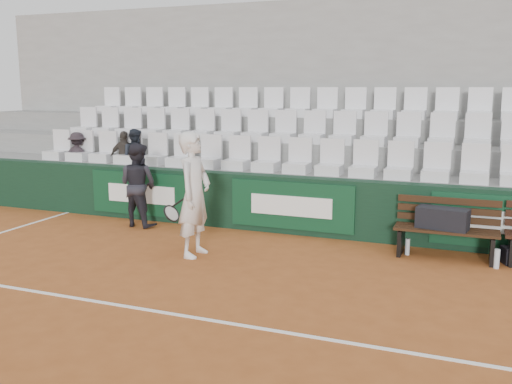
{
  "coord_description": "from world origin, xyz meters",
  "views": [
    {
      "loc": [
        2.75,
        -5.31,
        2.54
      ],
      "look_at": [
        -0.29,
        2.4,
        1.0
      ],
      "focal_mm": 40.0,
      "sensor_mm": 36.0,
      "label": 1
    }
  ],
  "objects_px": {
    "spectator_c": "(134,135)",
    "spectator_b": "(124,136)",
    "sports_bag_left": "(443,218)",
    "spectator_a": "(77,136)",
    "tennis_player": "(194,195)",
    "water_bottle_far": "(497,259)",
    "bench_left": "(445,243)",
    "water_bottle_near": "(407,247)",
    "ball_kid": "(138,185)"
  },
  "relations": [
    {
      "from": "spectator_b",
      "to": "tennis_player",
      "type": "bearing_deg",
      "value": 124.74
    },
    {
      "from": "water_bottle_near",
      "to": "ball_kid",
      "type": "bearing_deg",
      "value": 178.92
    },
    {
      "from": "spectator_c",
      "to": "water_bottle_near",
      "type": "bearing_deg",
      "value": 177.88
    },
    {
      "from": "water_bottle_near",
      "to": "tennis_player",
      "type": "bearing_deg",
      "value": -158.16
    },
    {
      "from": "water_bottle_near",
      "to": "bench_left",
      "type": "bearing_deg",
      "value": 4.26
    },
    {
      "from": "water_bottle_near",
      "to": "water_bottle_far",
      "type": "bearing_deg",
      "value": -9.67
    },
    {
      "from": "spectator_a",
      "to": "spectator_c",
      "type": "bearing_deg",
      "value": 170.1
    },
    {
      "from": "spectator_b",
      "to": "water_bottle_far",
      "type": "bearing_deg",
      "value": 153.7
    },
    {
      "from": "bench_left",
      "to": "spectator_b",
      "type": "distance_m",
      "value": 6.6
    },
    {
      "from": "water_bottle_far",
      "to": "ball_kid",
      "type": "distance_m",
      "value": 6.15
    },
    {
      "from": "spectator_b",
      "to": "spectator_a",
      "type": "bearing_deg",
      "value": -15.47
    },
    {
      "from": "sports_bag_left",
      "to": "tennis_player",
      "type": "bearing_deg",
      "value": -160.54
    },
    {
      "from": "ball_kid",
      "to": "spectator_b",
      "type": "relative_size",
      "value": 1.4
    },
    {
      "from": "sports_bag_left",
      "to": "tennis_player",
      "type": "relative_size",
      "value": 0.39
    },
    {
      "from": "water_bottle_near",
      "to": "water_bottle_far",
      "type": "distance_m",
      "value": 1.28
    },
    {
      "from": "water_bottle_near",
      "to": "spectator_a",
      "type": "bearing_deg",
      "value": 170.76
    },
    {
      "from": "sports_bag_left",
      "to": "spectator_a",
      "type": "bearing_deg",
      "value": 171.55
    },
    {
      "from": "sports_bag_left",
      "to": "spectator_c",
      "type": "xyz_separation_m",
      "value": [
        -6.07,
        1.11,
        0.97
      ]
    },
    {
      "from": "water_bottle_near",
      "to": "spectator_a",
      "type": "height_order",
      "value": "spectator_a"
    },
    {
      "from": "sports_bag_left",
      "to": "spectator_c",
      "type": "distance_m",
      "value": 6.24
    },
    {
      "from": "water_bottle_far",
      "to": "ball_kid",
      "type": "xyz_separation_m",
      "value": [
        -6.11,
        0.31,
        0.63
      ]
    },
    {
      "from": "tennis_player",
      "to": "spectator_a",
      "type": "height_order",
      "value": "spectator_a"
    },
    {
      "from": "spectator_c",
      "to": "spectator_b",
      "type": "bearing_deg",
      "value": 9.43
    },
    {
      "from": "tennis_player",
      "to": "ball_kid",
      "type": "xyz_separation_m",
      "value": [
        -1.84,
        1.3,
        -0.17
      ]
    },
    {
      "from": "ball_kid",
      "to": "spectator_b",
      "type": "xyz_separation_m",
      "value": [
        -0.98,
        1.05,
        0.78
      ]
    },
    {
      "from": "tennis_player",
      "to": "spectator_a",
      "type": "relative_size",
      "value": 1.81
    },
    {
      "from": "water_bottle_far",
      "to": "tennis_player",
      "type": "xyz_separation_m",
      "value": [
        -4.27,
        -0.99,
        0.8
      ]
    },
    {
      "from": "sports_bag_left",
      "to": "water_bottle_far",
      "type": "distance_m",
      "value": 0.94
    },
    {
      "from": "sports_bag_left",
      "to": "spectator_c",
      "type": "relative_size",
      "value": 0.64
    },
    {
      "from": "water_bottle_far",
      "to": "tennis_player",
      "type": "distance_m",
      "value": 4.46
    },
    {
      "from": "sports_bag_left",
      "to": "water_bottle_near",
      "type": "bearing_deg",
      "value": -176.71
    },
    {
      "from": "bench_left",
      "to": "spectator_a",
      "type": "distance_m",
      "value": 7.75
    },
    {
      "from": "spectator_a",
      "to": "tennis_player",
      "type": "bearing_deg",
      "value": 139.72
    },
    {
      "from": "ball_kid",
      "to": "water_bottle_near",
      "type": "bearing_deg",
      "value": -174.63
    },
    {
      "from": "spectator_a",
      "to": "spectator_b",
      "type": "xyz_separation_m",
      "value": [
        1.19,
        0.0,
        0.03
      ]
    },
    {
      "from": "spectator_b",
      "to": "spectator_c",
      "type": "distance_m",
      "value": 0.25
    },
    {
      "from": "ball_kid",
      "to": "spectator_c",
      "type": "bearing_deg",
      "value": -48.67
    },
    {
      "from": "sports_bag_left",
      "to": "ball_kid",
      "type": "distance_m",
      "value": 5.34
    },
    {
      "from": "sports_bag_left",
      "to": "spectator_a",
      "type": "distance_m",
      "value": 7.64
    },
    {
      "from": "bench_left",
      "to": "ball_kid",
      "type": "distance_m",
      "value": 5.42
    },
    {
      "from": "tennis_player",
      "to": "spectator_c",
      "type": "distance_m",
      "value": 3.54
    },
    {
      "from": "spectator_c",
      "to": "spectator_a",
      "type": "bearing_deg",
      "value": 9.43
    },
    {
      "from": "sports_bag_left",
      "to": "water_bottle_near",
      "type": "relative_size",
      "value": 2.92
    },
    {
      "from": "tennis_player",
      "to": "spectator_a",
      "type": "distance_m",
      "value": 4.68
    },
    {
      "from": "bench_left",
      "to": "ball_kid",
      "type": "relative_size",
      "value": 0.98
    },
    {
      "from": "water_bottle_far",
      "to": "spectator_c",
      "type": "relative_size",
      "value": 0.24
    },
    {
      "from": "sports_bag_left",
      "to": "spectator_b",
      "type": "height_order",
      "value": "spectator_b"
    },
    {
      "from": "sports_bag_left",
      "to": "bench_left",
      "type": "bearing_deg",
      "value": 11.64
    },
    {
      "from": "water_bottle_far",
      "to": "spectator_c",
      "type": "distance_m",
      "value": 7.12
    },
    {
      "from": "water_bottle_far",
      "to": "spectator_a",
      "type": "distance_m",
      "value": 8.5
    }
  ]
}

